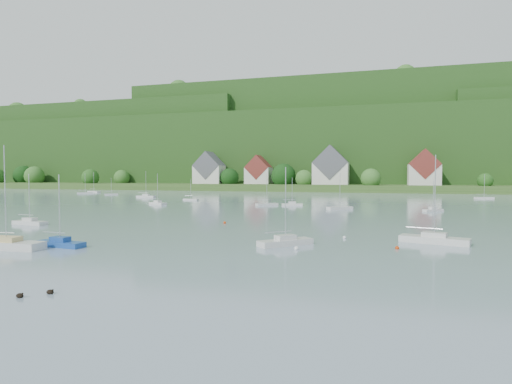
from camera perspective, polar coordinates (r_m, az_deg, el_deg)
far_shore_strip at (r=210.52m, az=9.05°, el=0.70°), size 600.00×60.00×3.00m
forested_ridge at (r=278.98m, az=10.90°, el=5.49°), size 620.00×181.22×69.89m
village_building_0 at (r=211.90m, az=-6.33°, el=2.89°), size 14.00×10.40×16.00m
village_building_1 at (r=205.59m, az=0.34°, el=2.71°), size 12.00×9.36×14.00m
village_building_2 at (r=197.96m, az=10.07°, el=3.13°), size 16.00×11.44×18.00m
village_building_3 at (r=195.77m, az=21.74°, el=2.75°), size 13.00×10.40×15.50m
near_sailboat_1 at (r=49.60m, az=-24.93°, el=-6.22°), size 5.79×2.11×7.65m
near_sailboat_2 at (r=50.61m, az=-30.64°, el=-6.06°), size 8.00×2.70×10.63m
near_sailboat_3 at (r=45.97m, az=4.00°, el=-6.64°), size 5.61×5.72×8.45m
near_sailboat_4 at (r=51.21m, az=22.92°, el=-5.85°), size 7.55×4.03×9.82m
near_sailboat_6 at (r=73.10m, az=-28.23°, el=-3.57°), size 5.86×2.14×7.74m
mooring_buoy_1 at (r=43.49m, az=5.47°, el=-7.76°), size 0.46×0.46×0.46m
mooring_buoy_2 at (r=45.99m, az=18.51°, el=-7.32°), size 0.41×0.41×0.41m
mooring_buoy_3 at (r=66.13m, az=-4.25°, el=-4.26°), size 0.43×0.43×0.43m
mooring_buoy_4 at (r=51.75m, az=11.85°, el=-6.17°), size 0.40×0.40×0.40m
duck_pair at (r=30.77m, az=-27.64°, el=-12.08°), size 1.73×1.52×0.37m
far_sailboat_cluster at (r=126.04m, az=8.67°, el=-0.94°), size 199.10×61.89×8.71m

